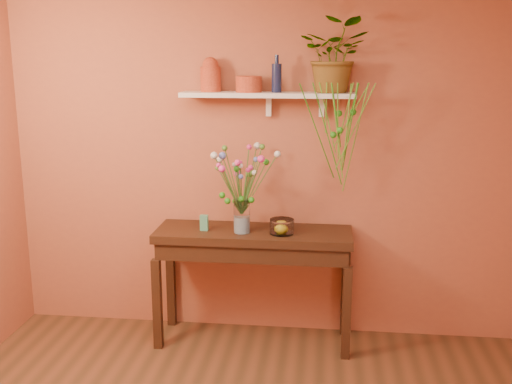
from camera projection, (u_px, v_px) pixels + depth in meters
The scene contains 13 objects.
room at pixel (218, 245), 2.83m from camera, with size 4.04×4.04×2.70m.
sideboard at pixel (254, 247), 4.65m from camera, with size 1.49×0.48×0.91m.
wall_shelf at pixel (269, 95), 4.51m from camera, with size 1.30×0.24×0.19m.
terracotta_jug at pixel (211, 75), 4.55m from camera, with size 0.18×0.18×0.26m.
terracotta_pot at pixel (249, 84), 4.51m from camera, with size 0.19×0.19×0.12m, color #BD492D.
blue_bottle at pixel (277, 77), 4.46m from camera, with size 0.09×0.09×0.27m.
spider_plant at pixel (336, 55), 4.41m from camera, with size 0.48×0.42×0.54m, color #267C17.
plant_fronds at pixel (341, 124), 4.37m from camera, with size 0.53×0.29×0.82m.
glass_vase at pixel (242, 218), 4.55m from camera, with size 0.12×0.12×0.26m.
bouquet at pixel (241, 172), 4.46m from camera, with size 0.50×0.49×0.51m.
glass_bowl at pixel (282, 227), 4.53m from camera, with size 0.18×0.18×0.11m.
lemon at pixel (281, 229), 4.51m from camera, with size 0.08×0.08×0.08m, color #FFF929.
carton at pixel (204, 223), 4.61m from camera, with size 0.06×0.04×0.12m, color #346F7E.
Camera 1 is at (0.49, -2.66, 2.23)m, focal length 42.65 mm.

